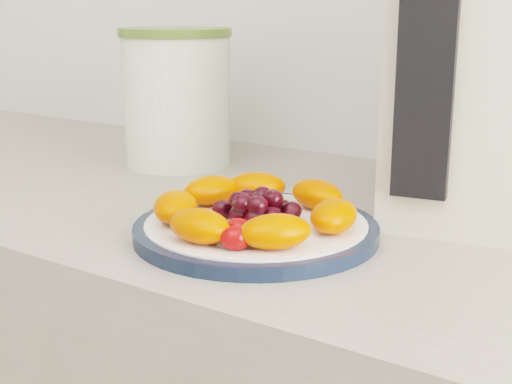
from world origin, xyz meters
The scene contains 7 objects.
plate_rim centered at (-0.05, 1.07, 0.91)m, with size 0.26×0.26×0.01m, color #111D33.
plate_face centered at (-0.05, 1.07, 0.91)m, with size 0.24×0.24×0.02m, color white.
canister centered at (-0.35, 1.30, 1.00)m, with size 0.16×0.16×0.19m, color #3F6B15.
canister_lid centered at (-0.35, 1.30, 1.10)m, with size 0.17×0.17×0.01m, color #4F682B.
appliance_body centered at (0.12, 1.31, 1.07)m, with size 0.19×0.27×0.33m, color beige.
appliance_panel centered at (0.10, 1.16, 1.07)m, with size 0.06×0.02×0.25m, color black.
fruit_plate centered at (-0.05, 1.07, 0.93)m, with size 0.23×0.23×0.03m.
Camera 1 is at (0.36, 0.47, 1.15)m, focal length 50.00 mm.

